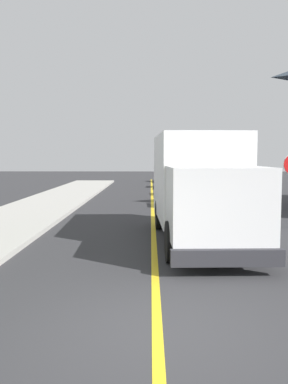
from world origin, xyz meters
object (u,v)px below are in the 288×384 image
at_px(parked_car_mid, 190,184).
at_px(parked_car_furthest, 173,174).
at_px(box_truck, 199,182).
at_px(parked_car_far, 179,178).
at_px(parked_car_near, 200,192).

height_order(parked_car_mid, parked_car_furthest, same).
relative_size(box_truck, parked_car_furthest, 1.65).
relative_size(box_truck, parked_car_mid, 1.62).
bearing_deg(parked_car_far, parked_car_mid, -87.22).
xyz_separation_m(parked_car_far, parked_car_furthest, (-0.08, 7.06, 0.00)).
xyz_separation_m(box_truck, parked_car_furthest, (0.65, 27.07, -0.97)).
distance_m(box_truck, parked_car_far, 20.05).
distance_m(box_truck, parked_car_near, 7.66).
bearing_deg(parked_car_near, parked_car_furthest, 90.82).
height_order(parked_car_far, parked_car_furthest, same).
bearing_deg(parked_car_far, box_truck, -92.09).
relative_size(parked_car_far, parked_car_furthest, 1.01).
distance_m(parked_car_far, parked_car_furthest, 7.06).
bearing_deg(parked_car_far, parked_car_near, -89.10).
bearing_deg(parked_car_near, box_truck, -97.00).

